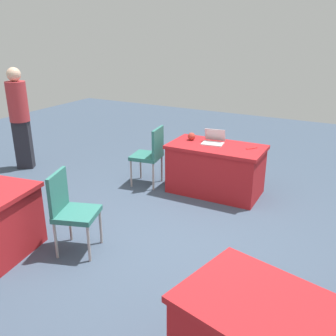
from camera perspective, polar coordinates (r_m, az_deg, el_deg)
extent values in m
plane|color=#3D4C60|center=(4.66, -0.12, -10.49)|extent=(14.40, 14.40, 0.00)
cube|color=#AD1E23|center=(5.66, 7.42, 3.18)|extent=(1.43, 0.79, 0.05)
cube|color=#AD1E23|center=(5.78, 7.25, -0.41)|extent=(1.37, 0.76, 0.71)
cube|color=#AD1E23|center=(2.57, 19.24, -21.44)|extent=(1.67, 1.13, 0.05)
cylinder|color=#9E9993|center=(6.00, -5.64, -0.86)|extent=(0.03, 0.03, 0.45)
cylinder|color=#9E9993|center=(6.33, -4.20, 0.32)|extent=(0.03, 0.03, 0.45)
cylinder|color=#9E9993|center=(5.86, -2.26, -1.32)|extent=(0.03, 0.03, 0.45)
cylinder|color=#9E9993|center=(6.19, -0.97, -0.09)|extent=(0.03, 0.03, 0.45)
cube|color=#2D7066|center=(6.01, -3.31, 1.78)|extent=(0.50, 0.50, 0.06)
cube|color=#2D7066|center=(5.86, -1.56, 3.94)|extent=(0.10, 0.42, 0.45)
cylinder|color=#9E9993|center=(4.52, -10.22, -8.77)|extent=(0.03, 0.03, 0.43)
cylinder|color=#9E9993|center=(4.21, -11.96, -11.23)|extent=(0.03, 0.03, 0.43)
cylinder|color=#9E9993|center=(4.65, -14.68, -8.24)|extent=(0.03, 0.03, 0.43)
cylinder|color=#9E9993|center=(4.36, -16.70, -10.55)|extent=(0.03, 0.03, 0.43)
cube|color=#2D7066|center=(4.31, -13.66, -6.81)|extent=(0.56, 0.56, 0.06)
cube|color=#2D7066|center=(4.28, -16.41, -3.49)|extent=(0.17, 0.41, 0.45)
cube|color=#26262D|center=(7.23, -21.13, 3.32)|extent=(0.33, 0.30, 0.87)
cylinder|color=#B23338|center=(7.06, -21.93, 9.36)|extent=(0.47, 0.47, 0.69)
sphere|color=beige|center=(7.00, -22.44, 13.05)|extent=(0.24, 0.24, 0.24)
cube|color=silver|center=(5.71, 6.78, 3.71)|extent=(0.35, 0.26, 0.02)
cube|color=#B7B7BC|center=(5.81, 7.18, 5.05)|extent=(0.32, 0.12, 0.19)
sphere|color=#B2382D|center=(5.88, 3.59, 4.83)|extent=(0.12, 0.12, 0.12)
cube|color=red|center=(5.59, 12.61, 2.95)|extent=(0.14, 0.17, 0.01)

